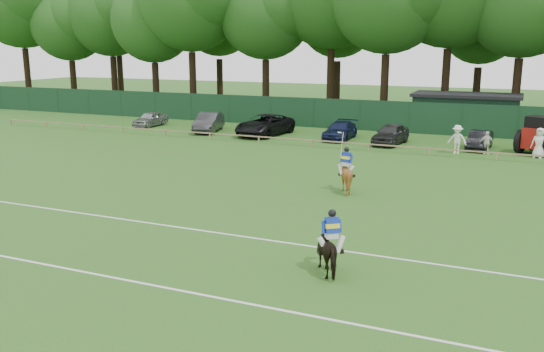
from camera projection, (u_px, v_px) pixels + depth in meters
The scene contains 20 objects.
ground at pixel (230, 225), 22.48m from camera, with size 160.00×160.00×0.00m, color #1E4C14.
horse_dark at pixel (331, 251), 17.67m from camera, with size 0.78×1.70×1.44m, color black.
horse_chestnut at pixel (346, 175), 27.44m from camera, with size 1.30×1.46×1.61m, color brown.
sedan_silver at pixel (150, 119), 49.52m from camera, with size 1.50×3.73×1.27m, color #989B9D.
sedan_grey at pixel (209, 122), 46.45m from camera, with size 1.61×4.62×1.52m, color #2A2A2C.
suv_black at pixel (265, 125), 44.62m from camera, with size 2.65×5.75×1.60m, color black.
sedan_navy at pixel (340, 131), 42.76m from camera, with size 1.81×4.46×1.29m, color #121A39.
hatch_grey at pixel (391, 134), 40.62m from camera, with size 1.71×4.25×1.45m, color #2B2A2D.
estate_black at pixel (480, 140), 38.71m from camera, with size 1.30×3.73×1.23m, color black.
spectator_left at pixel (457, 139), 37.03m from camera, with size 1.20×0.69×1.86m, color white.
spectator_mid at pixel (486, 143), 36.89m from camera, with size 0.87×0.36×1.49m, color silver.
spectator_right at pixel (539, 143), 35.62m from camera, with size 0.92×0.60×1.89m, color white.
rider_dark at pixel (332, 230), 17.51m from camera, with size 0.83×0.67×1.41m.
rider_chestnut at pixel (346, 160), 27.27m from camera, with size 0.92×0.72×2.05m.
pitch_lines at pixel (182, 255), 19.35m from camera, with size 60.00×5.10×0.01m.
pitch_rail at pixel (354, 143), 38.49m from camera, with size 62.10×0.10×0.50m.
perimeter_fence at pixel (384, 116), 46.36m from camera, with size 92.08×0.08×2.50m.
utility_shed at pixel (466, 112), 46.67m from camera, with size 8.40×4.40×3.04m.
tree_row at pixel (424, 121), 53.03m from camera, with size 96.00×12.00×21.00m, color #26561C, non-canonical shape.
tractor at pixel (538, 136), 36.98m from camera, with size 2.89×3.43×2.45m.
Camera 1 is at (10.02, -19.07, 6.92)m, focal length 38.00 mm.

